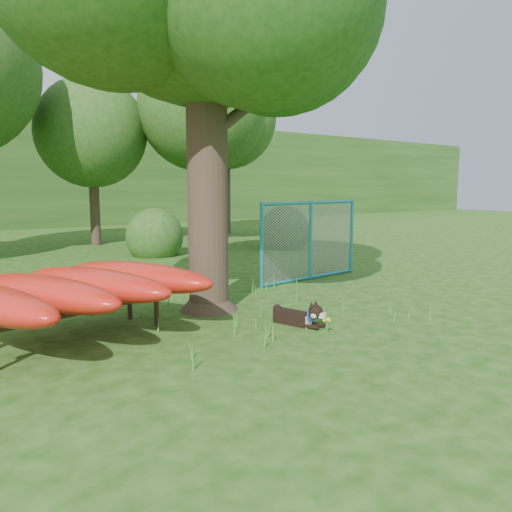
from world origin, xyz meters
TOP-DOWN VIEW (x-y plane):
  - ground at (0.00, 0.00)m, footprint 80.00×80.00m
  - wooden_post at (-0.07, 2.02)m, footprint 0.39×0.15m
  - kayak_rack at (-2.76, 1.53)m, footprint 3.88×3.48m
  - husky_dog at (0.32, 0.20)m, footprint 0.43×0.98m
  - fence_section at (3.12, 3.01)m, footprint 3.13×0.34m
  - wildflower_clump at (0.33, -0.38)m, footprint 0.11×0.11m
  - bg_tree_c at (1.50, 13.00)m, footprint 4.00×4.00m
  - bg_tree_d at (5.00, 11.00)m, footprint 4.80×4.80m
  - bg_tree_e at (8.00, 14.00)m, footprint 4.60×4.60m
  - shrub_right at (6.50, 8.00)m, footprint 1.80×1.80m
  - shrub_mid at (2.00, 9.00)m, footprint 1.80×1.80m

SIDE VIEW (x-z plane):
  - ground at x=0.00m, z-range 0.00..0.00m
  - shrub_right at x=6.50m, z-range -0.90..0.90m
  - shrub_mid at x=2.00m, z-range -0.90..0.90m
  - husky_dog at x=0.32m, z-range -0.06..0.38m
  - wildflower_clump at x=0.33m, z-range 0.08..0.32m
  - wooden_post at x=-0.07m, z-range 0.04..1.45m
  - kayak_rack at x=-2.76m, z-range 0.26..1.25m
  - fence_section at x=3.12m, z-range -0.61..2.45m
  - bg_tree_c at x=1.50m, z-range 1.05..7.17m
  - bg_tree_d at x=5.00m, z-range 1.33..8.83m
  - bg_tree_e at x=8.00m, z-range 1.46..9.01m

